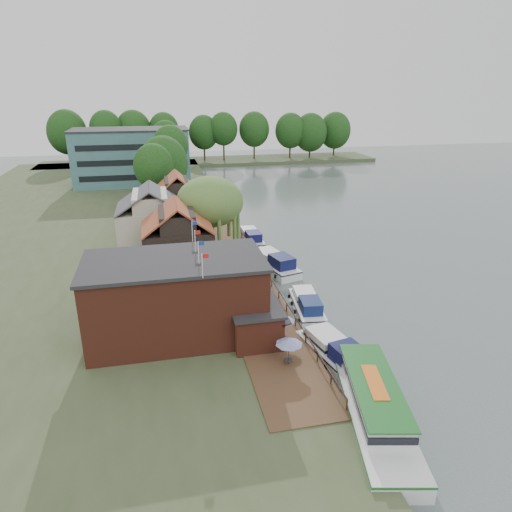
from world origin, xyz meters
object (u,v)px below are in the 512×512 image
umbrella_0 (289,351)px  umbrella_4 (260,286)px  willow (210,217)px  cruiser_0 (336,350)px  hotel_block (132,156)px  cruiser_2 (274,261)px  cruiser_3 (251,236)px  cottage_c (177,201)px  cruiser_1 (307,302)px  swan (349,404)px  umbrella_2 (269,315)px  umbrella_1 (282,327)px  cottage_b (151,217)px  pub (199,295)px  tour_boat (375,405)px  cottage_a (178,238)px  umbrella_3 (262,297)px

umbrella_0 → umbrella_4: (0.50, 12.66, 0.00)m
umbrella_0 → umbrella_4: size_ratio=1.00×
willow → cruiser_0: (7.22, -25.96, -4.97)m
hotel_block → umbrella_4: (14.83, -65.15, -4.86)m
cruiser_2 → cruiser_3: size_ratio=1.11×
cottage_c → cruiser_1: cottage_c is taller
umbrella_0 → swan: umbrella_0 is taller
umbrella_4 → swan: (2.78, -17.33, -2.07)m
willow → umbrella_4: bearing=-76.8°
hotel_block → cruiser_3: (18.19, -44.50, -6.04)m
hotel_block → cruiser_0: 79.42m
hotel_block → cruiser_1: bearing=-74.0°
umbrella_2 → willow: bearing=97.7°
hotel_block → umbrella_0: hotel_block is taller
umbrella_1 → umbrella_4: (-0.01, 8.88, 0.00)m
cottage_b → cruiser_2: size_ratio=0.93×
hotel_block → cottage_c: hotel_block is taller
umbrella_0 → cruiser_3: 33.56m
willow → cruiser_2: willow is taller
pub → cottage_c: size_ratio=2.35×
cruiser_2 → tour_boat: size_ratio=0.76×
umbrella_2 → swan: (3.35, -10.96, -2.07)m
umbrella_2 → cruiser_3: size_ratio=0.26×
cruiser_0 → cruiser_2: (0.16, 21.39, 0.02)m
cottage_c → umbrella_1: size_ratio=3.58×
pub → cruiser_3: 28.61m
cruiser_3 → tour_boat: (0.42, -39.91, 0.37)m
umbrella_0 → cottage_a: bearing=108.6°
umbrella_3 → tour_boat: size_ratio=0.17×
cottage_c → umbrella_2: bearing=-79.7°
tour_boat → swan: tour_boat is taller
umbrella_0 → cottage_c: bearing=98.8°
cruiser_0 → cruiser_1: (0.59, 9.45, -0.16)m
cottage_a → cruiser_1: size_ratio=0.95×
willow → cruiser_2: (7.38, -4.57, -4.96)m
umbrella_4 → umbrella_2: bearing=-95.1°
umbrella_3 → umbrella_4: bearing=81.6°
umbrella_0 → umbrella_3: same height
umbrella_4 → cruiser_1: 5.19m
hotel_block → cruiser_1: size_ratio=2.81×
cottage_b → hotel_block: bearing=95.0°
umbrella_1 → umbrella_2: same height
cruiser_0 → cottage_a: bearing=107.0°
pub → umbrella_0: bearing=-47.1°
hotel_block → willow: 52.29m
cottage_b → cottage_c: 9.85m
umbrella_3 → cruiser_2: size_ratio=0.23×
cruiser_1 → cruiser_3: cruiser_3 is taller
willow → cottage_a: bearing=-132.0°
umbrella_2 → cruiser_2: size_ratio=0.23×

